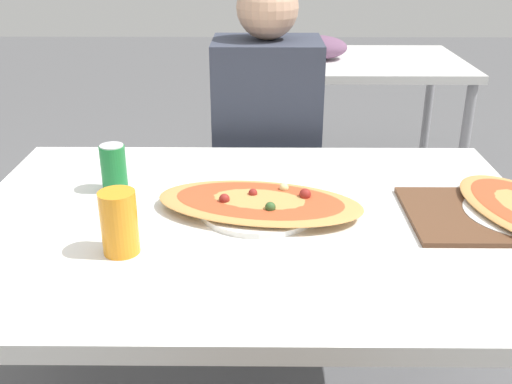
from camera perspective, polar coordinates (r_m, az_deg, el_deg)
dining_table at (r=1.46m, az=-0.32°, el=-4.50°), size 1.38×0.98×0.73m
chair_far_seated at (r=2.28m, az=0.96°, el=1.58°), size 0.40×0.40×0.89m
person_seated at (r=2.09m, az=1.02°, el=5.98°), size 0.36×0.30×1.23m
pizza_main at (r=1.45m, az=0.34°, el=-1.11°), size 0.54×0.35×0.05m
soda_can at (r=1.60m, az=-13.40°, el=2.24°), size 0.07×0.07×0.12m
drink_glass at (r=1.28m, az=-12.90°, el=-2.86°), size 0.08×0.08×0.14m
serving_tray at (r=1.53m, az=21.11°, el=-2.12°), size 0.38×0.30×0.01m
background_table at (r=3.27m, az=8.92°, el=11.47°), size 1.10×0.80×0.85m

